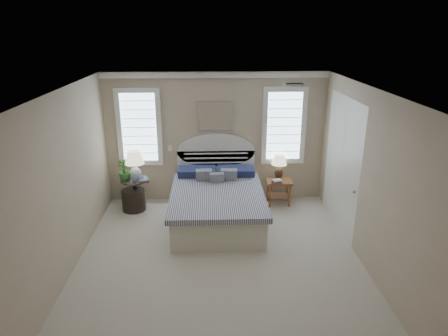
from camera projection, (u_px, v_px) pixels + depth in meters
floor at (219, 262)px, 6.34m from camera, size 4.50×5.00×0.01m
ceiling at (219, 91)px, 5.43m from camera, size 4.50×5.00×0.01m
wall_back at (216, 138)px, 8.24m from camera, size 4.50×0.02×2.70m
wall_left at (65, 185)px, 5.80m from camera, size 0.02×5.00×2.70m
wall_right at (369, 181)px, 5.97m from camera, size 0.02×5.00×2.70m
crown_molding at (215, 75)px, 7.77m from camera, size 4.50×0.08×0.12m
hvac_vent at (294, 84)px, 6.24m from camera, size 0.30×0.20×0.02m
switch_plate at (170, 148)px, 8.26m from camera, size 0.08×0.01×0.12m
window_left at (139, 127)px, 8.08m from camera, size 0.90×0.06×1.60m
window_right at (284, 126)px, 8.19m from camera, size 0.90×0.06×1.60m
painting at (216, 116)px, 8.04m from camera, size 0.74×0.04×0.58m
closet_door at (342, 164)px, 7.15m from camera, size 0.02×1.80×2.40m
bed at (217, 202)px, 7.58m from camera, size 1.72×2.28×1.47m
side_table_left at (135, 191)px, 8.08m from camera, size 0.56×0.56×0.63m
nightstand_right at (279, 187)px, 8.28m from camera, size 0.50×0.40×0.53m
floor_pot at (134, 200)px, 8.07m from camera, size 0.61×0.61×0.43m
lamp_left at (135, 163)px, 7.83m from camera, size 0.42×0.42×0.62m
lamp_right at (279, 164)px, 8.27m from camera, size 0.36×0.36×0.51m
potted_plant at (124, 170)px, 7.87m from camera, size 0.31×0.31×0.43m
books_left at (144, 181)px, 7.86m from camera, size 0.21×0.18×0.05m
books_right at (277, 181)px, 8.08m from camera, size 0.22×0.18×0.08m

